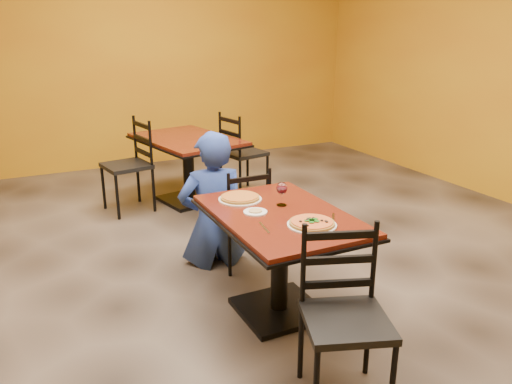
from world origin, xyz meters
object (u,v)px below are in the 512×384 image
table_second (188,154)px  plate_main (312,225)px  chair_second_left (126,166)px  chair_second_right (244,153)px  chair_main_near (346,322)px  plate_far (240,199)px  table_main (280,240)px  pizza_main (312,222)px  pizza_far (240,197)px  chair_main_far (241,216)px  side_plate (255,212)px  wine_glass (282,193)px  diner (212,198)px

table_second → plate_main: plate_main is taller
chair_second_left → chair_second_right: 1.39m
chair_main_near → plate_main: size_ratio=3.07×
chair_second_left → plate_far: chair_second_left is taller
table_main → pizza_main: size_ratio=4.33×
chair_main_near → pizza_main: 0.72m
chair_main_near → plate_main: (0.18, 0.64, 0.28)m
table_second → chair_second_right: chair_second_right is taller
chair_second_left → pizza_far: chair_second_left is taller
chair_main_far → pizza_main: bearing=89.9°
chair_second_right → plate_far: (-1.04, -2.21, 0.26)m
pizza_main → chair_main_far: bearing=89.2°
side_plate → pizza_main: bearing=-59.2°
plate_far → table_main: bearing=-70.0°
wine_glass → chair_second_right: bearing=71.2°
table_main → chair_main_far: (0.08, 0.83, -0.12)m
diner → side_plate: (-0.04, -0.90, 0.19)m
chair_second_left → diner: diner is taller
chair_main_far → pizza_far: 0.62m
plate_main → plate_far: 0.67m
diner → plate_far: diner is taller
plate_main → wine_glass: wine_glass is taller
chair_second_right → pizza_main: size_ratio=3.46×
chair_main_far → diner: diner is taller
table_second → chair_main_far: chair_main_far is taller
chair_main_far → wine_glass: 0.81m
plate_far → side_plate: bearing=-93.2°
plate_main → pizza_far: size_ratio=1.11×
chair_second_left → wine_glass: (0.56, -2.44, 0.34)m
chair_main_near → side_plate: bearing=112.1°
table_second → chair_second_left: 0.70m
plate_main → plate_far: bearing=107.2°
table_second → pizza_far: (-0.35, -2.21, 0.21)m
table_main → plate_far: (-0.13, 0.36, 0.20)m
table_second → pizza_far: 2.25m
table_second → chair_main_far: size_ratio=1.70×
table_main → chair_second_left: size_ratio=1.23×
plate_far → chair_main_near: bearing=-89.0°
table_main → wine_glass: 0.32m
chair_second_right → plate_main: chair_second_right is taller
chair_main_near → side_plate: chair_main_near is taller
chair_second_left → side_plate: bearing=-2.4°
chair_second_right → side_plate: bearing=145.7°
chair_main_near → wine_glass: (0.19, 1.05, 0.36)m
wine_glass → chair_main_near: bearing=-100.2°
table_second → chair_second_right: bearing=0.0°
plate_far → side_plate: size_ratio=1.94×
pizza_far → side_plate: size_ratio=1.75×
plate_main → side_plate: same height
chair_second_right → diner: size_ratio=0.86×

